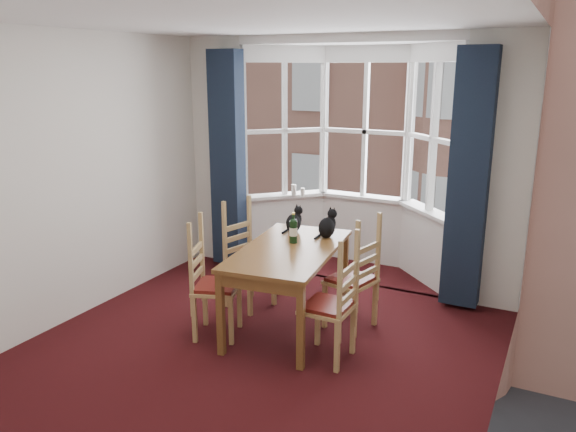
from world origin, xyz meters
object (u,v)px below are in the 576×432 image
Objects in this scene: chair_right_near at (337,310)px; cat_left at (294,221)px; chair_left_far at (244,261)px; candle_short at (303,192)px; cat_right at (328,226)px; wine_bottle at (293,230)px; chair_right_far at (359,283)px; candle_tall at (294,190)px; dining_table at (289,257)px; chair_left_near at (207,287)px.

chair_right_near is 1.33m from cat_left.
chair_left_far is 1.58m from candle_short.
cat_right is at bearing 14.33° from chair_left_far.
cat_right and wine_bottle have the same top height.
chair_right_far is 2.08m from candle_short.
candle_short is (-0.89, 1.29, 0.00)m from cat_right.
candle_tall is (-0.15, 1.48, 0.47)m from chair_left_far.
wine_bottle is at bearing -63.91° from candle_tall.
wine_bottle is 2.19× the size of candle_tall.
chair_left_far is 2.99× the size of cat_right.
cat_left is (-0.20, 0.51, 0.20)m from dining_table.
wine_bottle is 1.75m from candle_short.
wine_bottle reaches higher than dining_table.
candle_tall reaches higher than chair_right_far.
chair_right_near reaches higher than dining_table.
candle_tall is (-0.78, 1.59, 0.01)m from wine_bottle.
cat_left is 0.95× the size of wine_bottle.
chair_left_near is at bearing -149.09° from chair_right_far.
candle_short is (0.11, 0.03, -0.02)m from candle_tall.
chair_left_near reaches higher than dining_table.
chair_left_far is 1.49m from chair_right_near.
candle_short reaches higher than chair_right_near.
chair_left_far is 3.22× the size of cat_left.
cat_right is 0.39m from wine_bottle.
dining_table is 5.75× the size of cat_left.
cat_right is 3.11× the size of candle_short.
chair_right_near is 1.00× the size of chair_right_far.
chair_right_far is 0.67m from cat_right.
chair_left_far is (-0.67, 0.27, -0.24)m from dining_table.
cat_right reaches higher than dining_table.
chair_right_far is (0.62, 0.24, -0.24)m from dining_table.
cat_left is at bearing 67.95° from chair_left_near.
dining_table is at bearing -68.50° from candle_short.
dining_table is 5.34× the size of cat_right.
candle_short is (-1.36, 2.19, 0.45)m from chair_right_near.
dining_table is 0.81m from chair_left_near.
cat_right is 1.57m from candle_short.
wine_bottle reaches higher than chair_right_far.
chair_right_near is at bearing -31.60° from dining_table.
chair_left_near and chair_right_near have the same top height.
chair_right_far is at bearing 21.28° from dining_table.
chair_left_far is 1.00× the size of chair_right_far.
wine_bottle reaches higher than chair_right_near.
candle_short reaches higher than dining_table.
chair_right_far is 0.80m from wine_bottle.
cat_left reaches higher than chair_right_near.
chair_right_far is at bearing 93.86° from chair_right_near.
chair_left_near is at bearing -85.33° from chair_left_far.
chair_left_near is at bearing -84.71° from candle_tall.
candle_tall reaches higher than candle_short.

